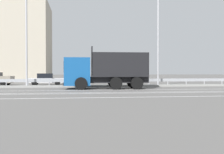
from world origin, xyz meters
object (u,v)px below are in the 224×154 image
Objects in this scene: street_lamp_1 at (26,27)px; parked_car_3 at (46,79)px; median_road_sign at (132,75)px; street_lamp_2 at (158,32)px; dump_truck at (95,73)px.

parked_car_3 is (1.35, 4.31, -5.05)m from street_lamp_1.
street_lamp_2 is (2.68, -0.16, 4.28)m from median_road_sign.
street_lamp_1 is at bearing 179.41° from street_lamp_2.
street_lamp_2 is at bearing -0.59° from street_lamp_1.
street_lamp_2 reaches higher than dump_truck.
parked_car_3 is at bearing 159.12° from street_lamp_2.
median_road_sign is at bearing 176.60° from street_lamp_2.
street_lamp_2 is 13.38m from parked_car_3.
street_lamp_2 is at bearing -3.40° from median_road_sign.
median_road_sign is 11.27m from street_lamp_1.
median_road_sign reaches higher than parked_car_3.
parked_car_3 is at bearing 37.21° from dump_truck.
median_road_sign is 5.05m from street_lamp_2.
median_road_sign is 0.23× the size of street_lamp_2.
median_road_sign is at bearing -50.26° from dump_truck.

